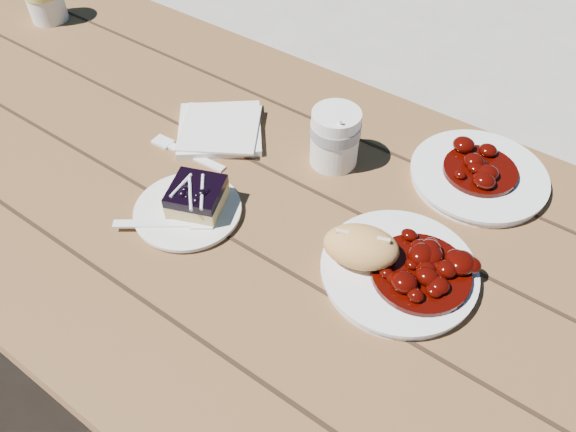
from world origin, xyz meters
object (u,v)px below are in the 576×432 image
Objects in this scene: second_plate at (478,176)px; bread_roll at (361,247)px; picnic_table at (241,254)px; main_plate at (398,271)px; dessert_plate at (188,211)px; coffee_cup at (335,138)px; blueberry_cake at (197,196)px.

bread_roll is at bearing -104.09° from second_plate.
bread_roll reaches higher than picnic_table.
main_plate is at bearing 19.98° from bread_roll.
dessert_plate is 1.60× the size of coffee_cup.
dessert_plate is at bearing -116.34° from coffee_cup.
coffee_cup reaches higher than bread_roll.
bread_roll is 0.29m from dessert_plate.
main_plate reaches higher than dessert_plate.
picnic_table is 9.07× the size of main_plate.
dessert_plate is at bearing -166.12° from bread_roll.
second_plate is (0.31, 0.27, 0.17)m from picnic_table.
main_plate is 2.14× the size of blueberry_cake.
second_plate is (0.22, 0.10, -0.04)m from coffee_cup.
blueberry_cake is (-0.02, -0.06, 0.19)m from picnic_table.
blueberry_cake reaches higher than second_plate.
bread_roll is at bearing -48.30° from coffee_cup.
bread_roll is (-0.06, -0.02, 0.04)m from main_plate.
main_plate is at bearing -93.20° from second_plate.
dessert_plate is at bearing -135.06° from second_plate.
main_plate is 1.34× the size of dessert_plate.
main_plate is at bearing -8.51° from blueberry_cake.
bread_roll is at bearing -160.02° from main_plate.
second_plate reaches higher than dessert_plate.
second_plate is (0.34, 0.34, 0.00)m from dessert_plate.
dessert_plate reaches higher than picnic_table.
bread_roll reaches higher than dessert_plate.
second_plate is at bearing 86.80° from main_plate.
main_plate is 0.07m from bread_roll.
blueberry_cake reaches higher than dessert_plate.
coffee_cup reaches higher than main_plate.
blueberry_cake reaches higher than picnic_table.
blueberry_cake is 1.00× the size of coffee_cup.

